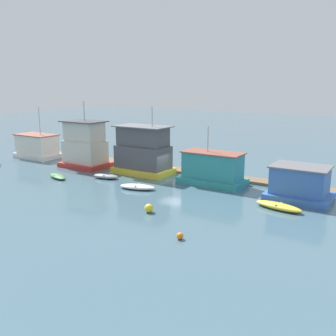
% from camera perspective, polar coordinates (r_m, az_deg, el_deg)
% --- Properties ---
extents(ground_plane, '(200.00, 200.00, 0.00)m').
position_cam_1_polar(ground_plane, '(40.01, 0.77, -1.70)').
color(ground_plane, '#426070').
extents(dock_walkway, '(59.60, 1.99, 0.30)m').
position_cam_1_polar(dock_walkway, '(42.83, 3.18, -0.55)').
color(dock_walkway, brown).
rests_on(dock_walkway, ground_plane).
extents(houseboat_white, '(6.13, 3.61, 6.97)m').
position_cam_1_polar(houseboat_white, '(54.60, -19.33, 3.11)').
color(houseboat_white, white).
rests_on(houseboat_white, ground_plane).
extents(houseboat_red, '(5.78, 3.96, 7.98)m').
position_cam_1_polar(houseboat_red, '(46.73, -12.56, 3.28)').
color(houseboat_red, red).
rests_on(houseboat_red, ground_plane).
extents(houseboat_yellow, '(6.58, 3.85, 7.62)m').
position_cam_1_polar(houseboat_yellow, '(42.24, -3.84, 2.50)').
color(houseboat_yellow, gold).
rests_on(houseboat_yellow, ground_plane).
extents(houseboat_teal, '(6.62, 3.48, 5.92)m').
position_cam_1_polar(houseboat_teal, '(37.89, 6.79, -0.20)').
color(houseboat_teal, teal).
rests_on(houseboat_teal, ground_plane).
extents(houseboat_blue, '(5.37, 4.17, 3.06)m').
position_cam_1_polar(houseboat_blue, '(34.39, 19.41, -2.36)').
color(houseboat_blue, '#3866B7').
rests_on(houseboat_blue, ground_plane).
extents(dinghy_green, '(3.32, 2.09, 0.38)m').
position_cam_1_polar(dinghy_green, '(42.14, -16.47, -1.22)').
color(dinghy_green, '#47844C').
rests_on(dinghy_green, ground_plane).
extents(dinghy_grey, '(3.10, 1.77, 0.50)m').
position_cam_1_polar(dinghy_grey, '(40.74, -9.46, -1.24)').
color(dinghy_grey, gray).
rests_on(dinghy_grey, ground_plane).
extents(dinghy_white, '(3.76, 2.23, 0.49)m').
position_cam_1_polar(dinghy_white, '(36.21, -4.69, -2.87)').
color(dinghy_white, white).
rests_on(dinghy_white, ground_plane).
extents(dinghy_yellow, '(4.12, 1.94, 0.52)m').
position_cam_1_polar(dinghy_yellow, '(31.67, 16.49, -5.60)').
color(dinghy_yellow, yellow).
rests_on(dinghy_yellow, ground_plane).
extents(mooring_post_far_right, '(0.26, 0.26, 1.75)m').
position_cam_1_polar(mooring_post_far_right, '(37.42, 17.26, -1.89)').
color(mooring_post_far_right, '#846B4C').
rests_on(mooring_post_far_right, ground_plane).
extents(mooring_post_near_left, '(0.21, 0.21, 1.55)m').
position_cam_1_polar(mooring_post_near_left, '(53.68, -15.58, 2.36)').
color(mooring_post_near_left, '#846B4C').
rests_on(mooring_post_near_left, ground_plane).
extents(mooring_post_far_left, '(0.30, 0.30, 1.57)m').
position_cam_1_polar(mooring_post_far_left, '(50.57, -12.29, 1.94)').
color(mooring_post_far_left, '#846B4C').
rests_on(mooring_post_far_left, ground_plane).
extents(buoy_yellow, '(0.70, 0.70, 0.70)m').
position_cam_1_polar(buoy_yellow, '(29.66, -2.94, -6.14)').
color(buoy_yellow, yellow).
rests_on(buoy_yellow, ground_plane).
extents(buoy_orange, '(0.46, 0.46, 0.46)m').
position_cam_1_polar(buoy_orange, '(24.75, 1.83, -10.31)').
color(buoy_orange, orange).
rests_on(buoy_orange, ground_plane).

